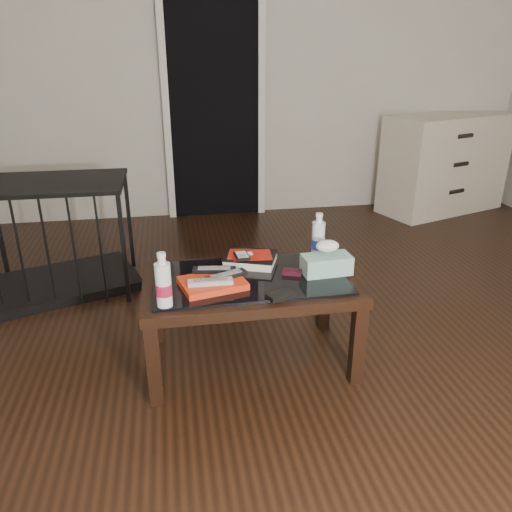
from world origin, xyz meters
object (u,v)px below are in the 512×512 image
Objects in this scene: dresser at (444,164)px; tissue_box at (326,264)px; coffee_table at (250,289)px; textbook at (250,259)px; water_bottle_right at (318,236)px; water_bottle_left at (163,280)px; pet_crate at (60,255)px.

dresser reaches higher than tissue_box.
textbook reaches higher than coffee_table.
dresser is 5.64× the size of tissue_box.
textbook is at bearing -155.84° from dresser.
tissue_box is at bearing -94.31° from water_bottle_right.
coffee_table is 0.39m from tissue_box.
water_bottle_right is at bearing 23.42° from textbook.
dresser is 5.45× the size of water_bottle_right.
dresser is 5.19× the size of textbook.
water_bottle_left reaches higher than coffee_table.
pet_crate reaches higher than coffee_table.
dresser is 5.45× the size of water_bottle_left.
tissue_box reaches higher than textbook.
pet_crate is 4.41× the size of water_bottle_left.
dresser reaches higher than pet_crate.
water_bottle_right is at bearing 24.71° from coffee_table.
tissue_box is at bearing -148.69° from dresser.
tissue_box is (-0.01, -0.20, -0.07)m from water_bottle_right.
tissue_box is (0.34, -0.18, 0.02)m from textbook.
dresser is (2.23, 2.21, 0.05)m from coffee_table.
water_bottle_left is (-0.39, -0.22, 0.18)m from coffee_table.
coffee_table is at bearing -80.50° from textbook.
pet_crate reaches higher than water_bottle_left.
textbook is 0.37m from water_bottle_right.
tissue_box is at bearing -3.03° from coffee_table.
textbook is 0.58m from water_bottle_left.
dresser is at bearing 44.67° from coffee_table.
water_bottle_left is 0.79m from tissue_box.
pet_crate is 1.80m from tissue_box.
tissue_box is (-1.86, -2.23, 0.06)m from dresser.
dresser is 2.90m from tissue_box.
coffee_table is 3.14m from dresser.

